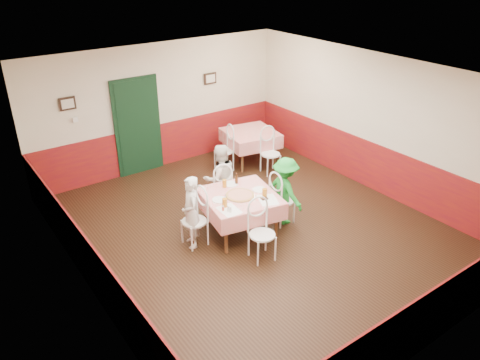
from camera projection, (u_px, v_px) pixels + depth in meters
floor at (255, 229)px, 8.49m from camera, size 7.00×7.00×0.00m
ceiling at (257, 76)px, 7.23m from camera, size 7.00×7.00×0.00m
back_wall at (160, 107)px, 10.40m from camera, size 6.00×0.10×2.80m
front_wall at (443, 261)px, 5.32m from camera, size 6.00×0.10×2.80m
left_wall at (79, 212)px, 6.29m from camera, size 0.10×7.00×2.80m
right_wall at (374, 123)px, 9.42m from camera, size 0.10×7.00×2.80m
wainscot_back at (164, 144)px, 10.79m from camera, size 6.00×0.03×1.00m
wainscot_front at (428, 320)px, 5.73m from camera, size 6.00×0.03×1.00m
wainscot_left at (90, 266)px, 6.70m from camera, size 0.03×7.00×1.00m
wainscot_right at (368, 164)px, 9.82m from camera, size 0.03×7.00×1.00m
door at (138, 128)px, 10.20m from camera, size 0.96×0.06×2.10m
picture_left at (67, 104)px, 9.11m from camera, size 0.32×0.03×0.26m
picture_right at (210, 78)px, 10.84m from camera, size 0.32×0.03×0.26m
thermostat at (75, 120)px, 9.32m from camera, size 0.10×0.03×0.10m
main_table at (240, 214)px, 8.23m from camera, size 1.43×1.43×0.77m
second_table at (250, 147)px, 10.98m from camera, size 1.29×1.29×0.77m
chair_left at (194, 221)px, 7.87m from camera, size 0.43×0.43×0.90m
chair_right at (282, 201)px, 8.51m from camera, size 0.42×0.42×0.90m
chair_far at (221, 190)px, 8.88m from camera, size 0.54×0.54×0.90m
chair_near at (262, 235)px, 7.50m from camera, size 0.48×0.48×0.90m
chair_second_a at (224, 151)px, 10.56m from camera, size 0.48×0.48×0.90m
chair_second_b at (271, 154)px, 10.40m from camera, size 0.48×0.48×0.90m
pizza at (240, 195)px, 8.02m from camera, size 0.57×0.57×0.03m
plate_left at (220, 200)px, 7.89m from camera, size 0.29×0.29×0.01m
plate_right at (260, 190)px, 8.22m from camera, size 0.29×0.29×0.01m
plate_far at (231, 184)px, 8.41m from camera, size 0.29×0.29×0.01m
glass_a at (225, 203)px, 7.66m from camera, size 0.10×0.10×0.15m
glass_b at (265, 193)px, 7.96m from camera, size 0.10×0.10×0.15m
glass_c at (225, 183)px, 8.29m from camera, size 0.09×0.09×0.14m
beer_bottle at (236, 179)px, 8.39m from camera, size 0.06×0.06×0.20m
shaker_a at (228, 209)px, 7.54m from camera, size 0.04×0.04×0.09m
shaker_b at (231, 210)px, 7.51m from camera, size 0.04×0.04×0.09m
shaker_c at (223, 208)px, 7.56m from camera, size 0.04×0.04×0.09m
menu_left at (229, 210)px, 7.59m from camera, size 0.32×0.41×0.00m
menu_right at (268, 200)px, 7.90m from camera, size 0.43×0.49×0.00m
wallet at (264, 198)px, 7.92m from camera, size 0.12×0.11×0.02m
diner_left at (191, 212)px, 7.77m from camera, size 0.42×0.53×1.28m
diner_far at (220, 178)px, 8.82m from camera, size 0.74×0.62×1.35m
diner_right at (285, 191)px, 8.45m from camera, size 0.48×0.83×1.28m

